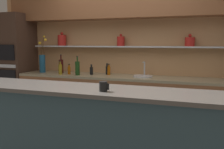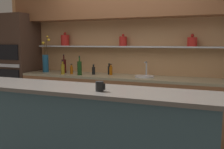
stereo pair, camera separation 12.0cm
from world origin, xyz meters
name	(u,v)px [view 2 (the right image)]	position (x,y,z in m)	size (l,w,h in m)	color
back_wall_unit	(129,38)	(0.00, 1.53, 1.55)	(5.20, 0.44, 2.60)	tan
back_counter_unit	(118,102)	(-0.10, 1.24, 0.46)	(3.53, 0.62, 0.92)	brown
island_counter	(74,133)	(0.00, -0.44, 0.51)	(2.93, 0.61, 1.02)	#334C56
oven_tower	(18,66)	(-2.24, 1.24, 1.01)	(0.71, 0.64, 2.02)	#3D281E
flower_vase	(46,62)	(-1.56, 1.22, 1.12)	(0.18, 0.14, 0.69)	navy
sink_fixture	(145,76)	(0.35, 1.25, 0.94)	(0.31, 0.31, 0.25)	#B7B7BC
bottle_sauce_0	(94,70)	(-0.56, 1.23, 0.99)	(0.06, 0.06, 0.18)	black
bottle_sauce_1	(72,70)	(-0.96, 1.15, 1.00)	(0.05, 0.05, 0.18)	#9E4C0A
bottle_wine_2	(64,66)	(-1.19, 1.27, 1.05)	(0.08, 0.08, 0.34)	#380C0C
bottle_oil_3	(63,69)	(-1.09, 1.07, 1.02)	(0.07, 0.07, 0.24)	olive
bottle_sauce_4	(111,70)	(-0.26, 1.29, 1.00)	(0.05, 0.05, 0.19)	#9E4C0A
bottle_wine_5	(80,68)	(-0.76, 1.07, 1.05)	(0.08, 0.08, 0.33)	#193814
bottle_sauce_6	(109,70)	(-0.31, 1.33, 1.00)	(0.05, 0.05, 0.20)	black
coffee_mug	(100,86)	(0.35, -0.55, 1.07)	(0.10, 0.08, 0.10)	black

